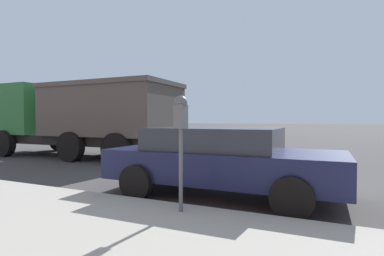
{
  "coord_description": "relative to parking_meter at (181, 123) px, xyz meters",
  "views": [
    {
      "loc": [
        -6.41,
        -1.63,
        1.45
      ],
      "look_at": [
        -2.1,
        0.34,
        1.33
      ],
      "focal_mm": 28.0,
      "sensor_mm": 36.0,
      "label": 1
    }
  ],
  "objects": [
    {
      "name": "ground_plane",
      "position": [
        2.57,
        -0.3,
        -1.41
      ],
      "size": [
        220.0,
        220.0,
        0.0
      ],
      "primitive_type": "plane",
      "color": "#3D3A3A"
    },
    {
      "name": "parking_meter",
      "position": [
        0.0,
        0.0,
        0.0
      ],
      "size": [
        0.21,
        0.19,
        1.67
      ],
      "color": "#4C5156",
      "rests_on": "sidewalk"
    },
    {
      "name": "car_navy",
      "position": [
        1.58,
        -0.06,
        -0.7
      ],
      "size": [
        2.01,
        4.36,
        1.3
      ],
      "rotation": [
        0.0,
        0.0,
        3.15
      ],
      "color": "#14193D",
      "rests_on": "ground_plane"
    },
    {
      "name": "dump_truck",
      "position": [
        5.17,
        6.95,
        0.24
      ],
      "size": [
        3.03,
        7.91,
        2.9
      ],
      "rotation": [
        0.0,
        0.0,
        0.01
      ],
      "color": "black",
      "rests_on": "ground_plane"
    }
  ]
}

